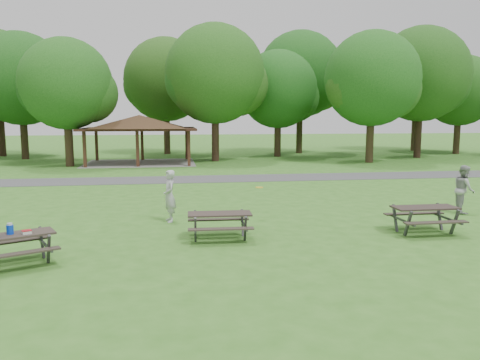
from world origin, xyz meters
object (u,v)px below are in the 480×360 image
Objects in this scene: picnic_table_middle at (220,219)px; frisbee_catcher at (464,189)px; picnic_table_near at (5,237)px; frisbee_thrower at (170,196)px.

frisbee_catcher is (9.60, 2.45, 0.31)m from picnic_table_middle.
picnic_table_near reaches higher than picnic_table_middle.
frisbee_thrower is at bearing 120.28° from picnic_table_middle.
frisbee_thrower is at bearing 108.96° from frisbee_catcher.
picnic_table_middle is at bearing 123.88° from frisbee_catcher.
picnic_table_near is at bearing -160.75° from picnic_table_middle.
frisbee_catcher reaches higher than frisbee_thrower.
picnic_table_middle is at bearing 19.25° from picnic_table_near.
frisbee_thrower reaches higher than picnic_table_near.
picnic_table_near is 1.21× the size of picnic_table_middle.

